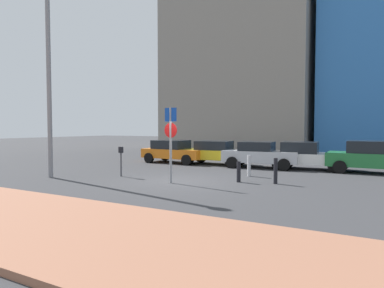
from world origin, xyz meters
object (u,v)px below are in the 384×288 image
parked_car_yellow (214,152)px  parked_car_white (305,155)px  parked_car_silver (260,154)px  street_lamp (49,66)px  parked_car_green (373,157)px  traffic_bollard_mid (249,166)px  parking_meter (121,157)px  parking_sign_post (171,135)px  traffic_bollard_far (276,171)px  traffic_bollard_near (239,172)px  parked_car_orange (174,151)px

parked_car_yellow → parked_car_white: 5.33m
parked_car_silver → street_lamp: size_ratio=0.49×
parked_car_green → traffic_bollard_mid: 6.35m
parked_car_yellow → parking_meter: size_ratio=2.93×
parking_sign_post → traffic_bollard_far: parking_sign_post is taller
traffic_bollard_far → traffic_bollard_near: bearing=-167.9°
parking_meter → traffic_bollard_far: parking_meter is taller
street_lamp → traffic_bollard_mid: size_ratio=8.84×
street_lamp → parked_car_silver: bearing=48.5°
street_lamp → traffic_bollard_near: street_lamp is taller
parked_car_silver → parked_car_green: (5.60, 0.38, 0.06)m
parked_car_yellow → traffic_bollard_near: parked_car_yellow is taller
parked_car_green → street_lamp: street_lamp is taller
parked_car_green → traffic_bollard_far: bearing=-122.5°
parked_car_yellow → parking_sign_post: bearing=-79.2°
parked_car_orange → parked_car_yellow: bearing=8.7°
traffic_bollard_far → parked_car_yellow: bearing=133.9°
parked_car_white → parking_sign_post: 8.41m
parked_car_yellow → parked_car_orange: bearing=-171.3°
parked_car_silver → traffic_bollard_far: (2.18, -4.98, -0.23)m
parking_sign_post → traffic_bollard_far: 4.43m
parking_sign_post → traffic_bollard_near: parking_sign_post is taller
traffic_bollard_mid → traffic_bollard_far: traffic_bollard_far is taller
parked_car_green → parking_sign_post: parking_sign_post is taller
street_lamp → traffic_bollard_mid: (7.72, 4.64, -4.48)m
parked_car_silver → traffic_bollard_mid: parked_car_silver is taller
parking_meter → traffic_bollard_near: parking_meter is taller
parked_car_yellow → street_lamp: 10.36m
parked_car_yellow → parked_car_silver: (2.97, -0.36, -0.00)m
traffic_bollard_near → traffic_bollard_mid: size_ratio=0.88×
parked_car_white → traffic_bollard_near: size_ratio=4.89×
parked_car_yellow → traffic_bollard_far: size_ratio=3.88×
traffic_bollard_near → traffic_bollard_mid: traffic_bollard_mid is taller
traffic_bollard_near → traffic_bollard_far: (1.44, 0.31, 0.09)m
traffic_bollard_mid → traffic_bollard_far: bearing=-42.9°
parked_car_silver → traffic_bollard_mid: bearing=-80.9°
parked_car_green → traffic_bollard_mid: bearing=-142.6°
parked_car_orange → parked_car_yellow: parked_car_orange is taller
parking_sign_post → traffic_bollard_mid: parking_sign_post is taller
parked_car_yellow → traffic_bollard_near: size_ratio=4.69×
parked_car_green → street_lamp: bearing=-146.4°
parked_car_silver → parked_car_green: size_ratio=0.97×
parked_car_orange → parked_car_white: (7.97, 0.55, -0.00)m
parked_car_green → parked_car_orange: bearing=-177.9°
street_lamp → parked_car_yellow: bearing=63.7°
traffic_bollard_mid → street_lamp: bearing=-149.0°
traffic_bollard_mid → parking_sign_post: bearing=-122.7°
parked_car_green → parking_sign_post: bearing=-135.0°
parked_car_orange → street_lamp: 9.24m
parked_car_white → traffic_bollard_mid: parked_car_white is taller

